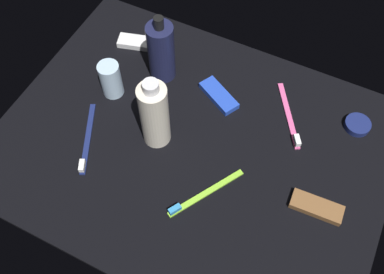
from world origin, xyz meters
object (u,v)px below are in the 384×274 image
object	(u,v)px
toothbrush_pink	(290,118)
snack_bar_brown	(317,207)
bodywash_bottle	(154,114)
snack_bar_blue	(217,95)
lotion_bottle	(161,51)
toothbrush_lime	(202,195)
cream_tin_left	(357,125)
toothbrush_navy	(87,142)
deodorant_stick	(111,79)
snack_bar_white	(139,43)

from	to	relation	value
toothbrush_pink	snack_bar_brown	distance (cm)	21.59
bodywash_bottle	snack_bar_blue	bearing A→B (deg)	-114.91
lotion_bottle	toothbrush_lime	bearing A→B (deg)	131.77
cream_tin_left	toothbrush_lime	bearing A→B (deg)	51.96
toothbrush_lime	cream_tin_left	distance (cm)	38.81
snack_bar_blue	cream_tin_left	xyz separation A→B (cm)	(-31.56, -6.25, 0.01)
toothbrush_lime	cream_tin_left	xyz separation A→B (cm)	(-23.91, -30.56, 0.15)
bodywash_bottle	toothbrush_navy	xyz separation A→B (cm)	(12.96, 8.23, -8.05)
bodywash_bottle	toothbrush_lime	distance (cm)	19.02
snack_bar_brown	snack_bar_blue	bearing A→B (deg)	-32.49
deodorant_stick	toothbrush_navy	size ratio (longest dim) A/B	0.54
toothbrush_navy	snack_bar_blue	size ratio (longest dim) A/B	1.61
toothbrush_lime	toothbrush_navy	xyz separation A→B (cm)	(27.93, -0.32, 0.00)
lotion_bottle	snack_bar_blue	world-z (taller)	lotion_bottle
snack_bar_brown	toothbrush_lime	bearing A→B (deg)	16.53
toothbrush_lime	toothbrush_pink	world-z (taller)	same
lotion_bottle	cream_tin_left	size ratio (longest dim) A/B	3.12
snack_bar_white	snack_bar_blue	size ratio (longest dim) A/B	1.00
toothbrush_lime	snack_bar_blue	size ratio (longest dim) A/B	1.54
toothbrush_pink	snack_bar_blue	xyz separation A→B (cm)	(17.42, 1.41, 0.14)
cream_tin_left	deodorant_stick	bearing A→B (deg)	16.10
bodywash_bottle	toothbrush_pink	world-z (taller)	bodywash_bottle
toothbrush_navy	snack_bar_blue	distance (cm)	31.41
lotion_bottle	snack_bar_brown	size ratio (longest dim) A/B	1.72
bodywash_bottle	toothbrush_lime	xyz separation A→B (cm)	(-14.97, 8.55, -8.05)
bodywash_bottle	toothbrush_pink	distance (cm)	31.17
deodorant_stick	snack_bar_blue	world-z (taller)	deodorant_stick
toothbrush_lime	deodorant_stick	bearing A→B (deg)	-26.41
lotion_bottle	bodywash_bottle	bearing A→B (deg)	114.04
cream_tin_left	lotion_bottle	bearing A→B (deg)	6.94
toothbrush_lime	snack_bar_blue	world-z (taller)	toothbrush_lime
toothbrush_lime	snack_bar_brown	world-z (taller)	toothbrush_lime
snack_bar_white	bodywash_bottle	bearing A→B (deg)	112.07
snack_bar_white	snack_bar_blue	distance (cm)	25.31
cream_tin_left	toothbrush_navy	bearing A→B (deg)	30.26
toothbrush_lime	toothbrush_navy	bearing A→B (deg)	-0.66
toothbrush_navy	snack_bar_brown	xyz separation A→B (cm)	(-49.67, -7.43, 0.14)
lotion_bottle	cream_tin_left	distance (cm)	47.05
lotion_bottle	deodorant_stick	distance (cm)	13.11
toothbrush_lime	lotion_bottle	bearing A→B (deg)	-48.23
deodorant_stick	toothbrush_pink	xyz separation A→B (cm)	(-39.91, -10.75, -3.90)
toothbrush_lime	snack_bar_brown	size ratio (longest dim) A/B	1.54
lotion_bottle	cream_tin_left	world-z (taller)	lotion_bottle
toothbrush_lime	toothbrush_pink	distance (cm)	27.52
toothbrush_lime	snack_bar_brown	xyz separation A→B (cm)	(-21.75, -7.75, 0.14)
snack_bar_brown	cream_tin_left	size ratio (longest dim) A/B	1.81
lotion_bottle	toothbrush_navy	xyz separation A→B (cm)	(5.65, 24.62, -7.15)
deodorant_stick	snack_bar_brown	bearing A→B (deg)	172.08
toothbrush_pink	snack_bar_white	xyz separation A→B (cm)	(41.96, -4.80, 0.14)
bodywash_bottle	snack_bar_blue	world-z (taller)	bodywash_bottle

